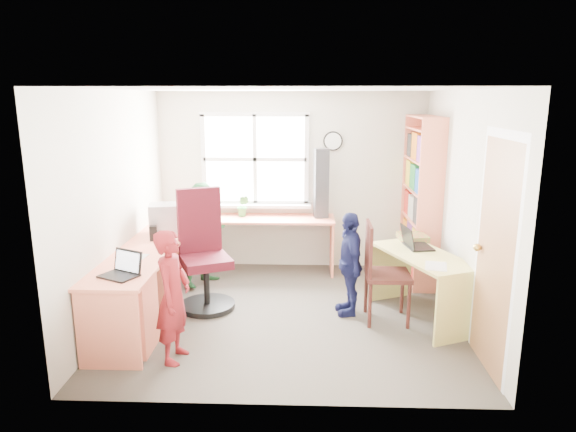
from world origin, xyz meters
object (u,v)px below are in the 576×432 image
object	(u,v)px
wooden_chair	(380,269)
laptop_left	(122,270)
bookshelf	(421,204)
person_red	(173,296)
right_desk	(423,272)
swivel_chair	(204,257)
person_navy	(349,263)
cd_tower	(321,183)
crt_monitor	(165,218)
laptop_right	(414,243)
l_desk	(160,283)
potted_plant	(243,206)
person_green	(206,234)

from	to	relation	value
wooden_chair	laptop_left	distance (m)	2.57
bookshelf	wooden_chair	world-z (taller)	bookshelf
bookshelf	person_red	world-z (taller)	bookshelf
right_desk	swivel_chair	bearing A→B (deg)	150.83
swivel_chair	person_navy	xyz separation A→B (m)	(1.62, -0.15, -0.00)
right_desk	person_red	bearing A→B (deg)	179.09
bookshelf	cd_tower	size ratio (longest dim) A/B	2.28
wooden_chair	crt_monitor	distance (m)	2.56
bookshelf	laptop_left	size ratio (longest dim) A/B	5.16
cd_tower	laptop_right	bearing A→B (deg)	-61.33
bookshelf	crt_monitor	size ratio (longest dim) A/B	5.07
bookshelf	cd_tower	distance (m)	1.30
wooden_chair	person_red	distance (m)	2.15
crt_monitor	cd_tower	world-z (taller)	cd_tower
crt_monitor	person_navy	size ratio (longest dim) A/B	0.36
bookshelf	swivel_chair	bearing A→B (deg)	-159.58
l_desk	laptop_right	world-z (taller)	laptop_right
l_desk	laptop_left	world-z (taller)	laptop_left
potted_plant	person_red	size ratio (longest dim) A/B	0.24
swivel_chair	potted_plant	bearing A→B (deg)	51.88
laptop_right	person_red	distance (m)	2.66
right_desk	crt_monitor	xyz separation A→B (m)	(-2.90, 0.64, 0.41)
crt_monitor	person_red	bearing A→B (deg)	-84.92
l_desk	person_green	distance (m)	1.25
wooden_chair	laptop_left	world-z (taller)	wooden_chair
wooden_chair	potted_plant	size ratio (longest dim) A/B	3.64
l_desk	swivel_chair	bearing A→B (deg)	54.37
swivel_chair	wooden_chair	xyz separation A→B (m)	(1.92, -0.33, 0.00)
crt_monitor	person_green	world-z (taller)	person_green
swivel_chair	laptop_right	distance (m)	2.34
right_desk	wooden_chair	world-z (taller)	wooden_chair
potted_plant	crt_monitor	bearing A→B (deg)	-132.63
crt_monitor	person_navy	xyz separation A→B (m)	(2.13, -0.52, -0.36)
cd_tower	bookshelf	bearing A→B (deg)	-22.11
person_red	person_green	xyz separation A→B (m)	(-0.08, 1.94, 0.05)
person_navy	l_desk	bearing A→B (deg)	-87.18
l_desk	potted_plant	size ratio (longest dim) A/B	10.09
swivel_chair	person_red	bearing A→B (deg)	-116.09
person_red	person_green	distance (m)	1.95
l_desk	potted_plant	bearing A→B (deg)	69.48
swivel_chair	person_navy	distance (m)	1.63
right_desk	laptop_right	size ratio (longest dim) A/B	3.51
l_desk	person_green	bearing A→B (deg)	78.36
person_green	laptop_right	bearing A→B (deg)	-72.97
wooden_chair	cd_tower	bearing A→B (deg)	110.76
person_navy	bookshelf	bearing A→B (deg)	131.43
wooden_chair	laptop_right	world-z (taller)	wooden_chair
right_desk	cd_tower	size ratio (longest dim) A/B	1.49
l_desk	crt_monitor	xyz separation A→B (m)	(-0.15, 0.88, 0.47)
crt_monitor	person_navy	bearing A→B (deg)	-25.51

